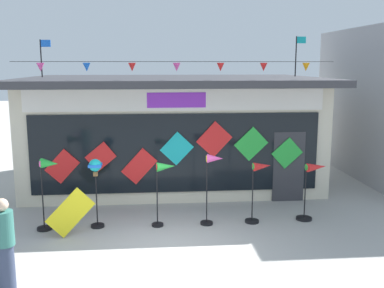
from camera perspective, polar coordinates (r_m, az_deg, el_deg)
The scene contains 10 objects.
ground_plane at distance 9.68m, azimuth -3.16°, elevation -13.40°, with size 80.00×80.00×0.00m, color #ADAAA5.
kite_shop_building at distance 14.91m, azimuth -2.53°, elevation 2.02°, with size 9.22×6.41×4.78m.
wind_spinner_far_left at distance 10.92m, azimuth -17.96°, elevation -4.39°, with size 0.61×0.35×1.72m.
wind_spinner_left at distance 10.78m, azimuth -12.24°, elevation -4.02°, with size 0.32×0.32×1.68m.
wind_spinner_center_left at distance 10.66m, azimuth -3.62°, elevation -4.35°, with size 0.60×0.31×1.59m.
wind_spinner_center_right at distance 10.74m, azimuth 2.63°, elevation -3.96°, with size 0.55×0.31×1.76m.
wind_spinner_right at distance 11.04m, azimuth 8.60°, elevation -4.72°, with size 0.65×0.35×1.53m.
wind_spinner_far_right at distance 11.52m, azimuth 15.22°, elevation -4.63°, with size 0.75×0.40×1.47m.
person_near_camera at distance 8.32m, azimuth -23.00°, elevation -11.70°, with size 0.48×0.43×1.68m.
display_kite_on_ground at distance 10.59m, azimuth -15.31°, elevation -8.45°, with size 0.57×0.03×1.03m, color yellow.
Camera 1 is at (-0.26, -8.87, 3.88)m, focal length 41.64 mm.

